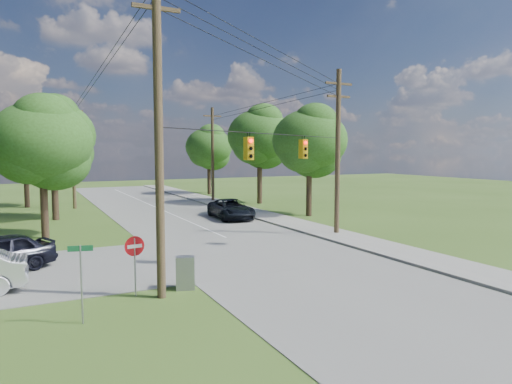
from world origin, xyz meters
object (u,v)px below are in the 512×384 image
pole_sw (159,126)px  pole_north_w (73,154)px  pole_north_e (213,154)px  control_cabinet (185,273)px  pole_ne (338,150)px  car_main_north (231,209)px  do_not_enter_sign (135,252)px

pole_sw → pole_north_w: size_ratio=1.20×
pole_north_e → control_cabinet: size_ratio=7.73×
pole_ne → car_main_north: bearing=110.1°
control_cabinet → do_not_enter_sign: bearing=-161.6°
pole_sw → pole_north_w: pole_sw is taller
pole_north_w → car_main_north: (10.50, -12.72, -4.33)m
pole_north_w → do_not_enter_sign: pole_north_w is taller
car_main_north → do_not_enter_sign: size_ratio=2.47×
pole_sw → control_cabinet: bearing=28.6°
pole_north_e → pole_north_w: 13.90m
pole_sw → car_main_north: size_ratio=2.16×
pole_sw → pole_north_w: (-0.40, 29.60, -1.10)m
control_cabinet → pole_ne: bearing=47.8°
pole_sw → pole_north_w: 29.62m
pole_north_w → do_not_enter_sign: bearing=-90.8°
pole_sw → pole_north_e: bearing=65.5°
car_main_north → do_not_enter_sign: do_not_enter_sign is taller
pole_sw → pole_ne: size_ratio=1.14×
pole_sw → pole_north_w: bearing=90.8°
control_cabinet → car_main_north: bearing=79.4°
pole_sw → pole_north_e: 32.55m
pole_north_e → pole_ne: bearing=-90.0°
pole_north_w → pole_north_e: bearing=0.0°
pole_sw → pole_north_e: (13.50, 29.60, -1.10)m
car_main_north → control_cabinet: bearing=-114.8°
pole_ne → car_main_north: size_ratio=1.89×
pole_ne → pole_north_w: bearing=122.3°
pole_sw → control_cabinet: pole_sw is taller
car_main_north → do_not_enter_sign: bearing=-119.7°
pole_north_e → pole_north_w: bearing=180.0°
pole_ne → do_not_enter_sign: size_ratio=4.67×
pole_ne → car_main_north: 10.93m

